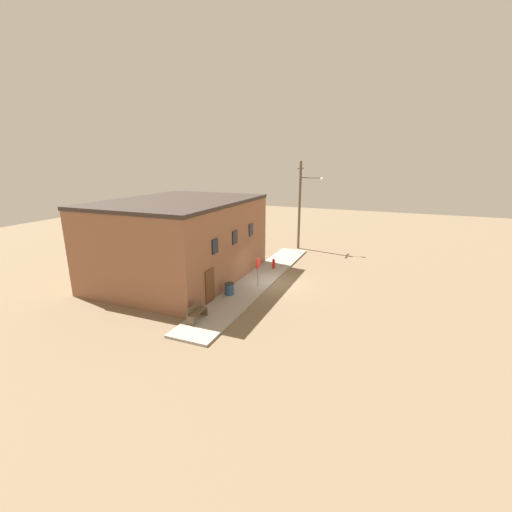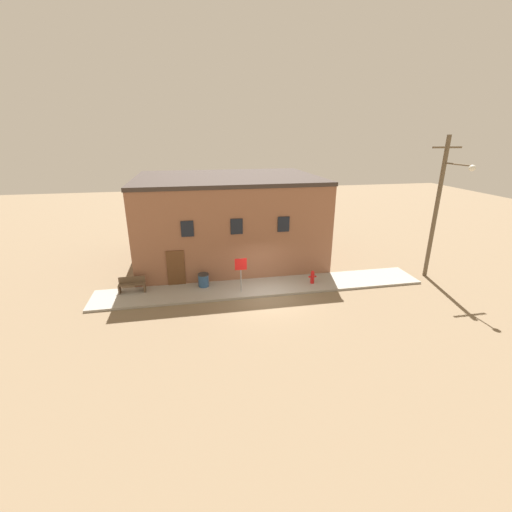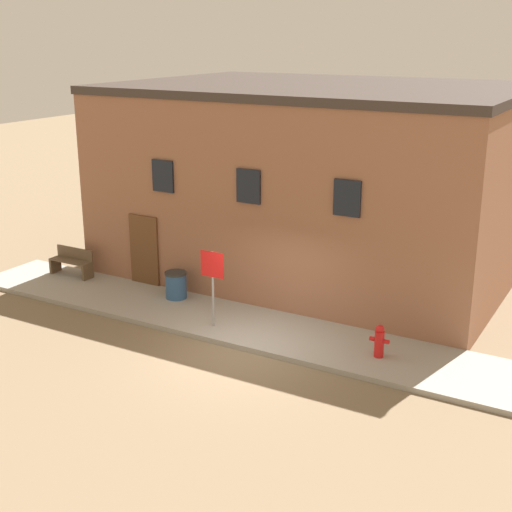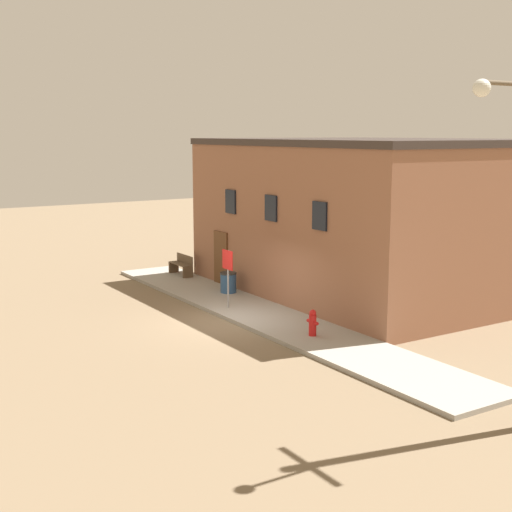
# 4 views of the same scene
# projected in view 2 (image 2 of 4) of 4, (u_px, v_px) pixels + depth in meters

# --- Properties ---
(ground_plane) EXTENTS (80.00, 80.00, 0.00)m
(ground_plane) POSITION_uv_depth(u_px,v_px,m) (267.00, 297.00, 18.70)
(ground_plane) COLOR #7A664C
(sidewalk) EXTENTS (18.80, 2.43, 0.13)m
(sidewalk) POSITION_uv_depth(u_px,v_px,m) (263.00, 287.00, 19.80)
(sidewalk) COLOR #9E998E
(sidewalk) RESTS_ON ground
(brick_building) EXTENTS (11.98, 8.91, 5.79)m
(brick_building) POSITION_uv_depth(u_px,v_px,m) (228.00, 218.00, 23.80)
(brick_building) COLOR #8E5B42
(brick_building) RESTS_ON ground
(fire_hydrant) EXTENTS (0.47, 0.22, 0.79)m
(fire_hydrant) POSITION_uv_depth(u_px,v_px,m) (312.00, 277.00, 20.04)
(fire_hydrant) COLOR red
(fire_hydrant) RESTS_ON sidewalk
(stop_sign) EXTENTS (0.66, 0.06, 1.98)m
(stop_sign) POSITION_uv_depth(u_px,v_px,m) (241.00, 269.00, 18.58)
(stop_sign) COLOR gray
(stop_sign) RESTS_ON sidewalk
(bench) EXTENTS (1.42, 0.44, 0.84)m
(bench) POSITION_uv_depth(u_px,v_px,m) (132.00, 285.00, 18.94)
(bench) COLOR brown
(bench) RESTS_ON sidewalk
(trash_bin) EXTENTS (0.62, 0.62, 0.76)m
(trash_bin) POSITION_uv_depth(u_px,v_px,m) (203.00, 280.00, 19.64)
(trash_bin) COLOR #2D517F
(trash_bin) RESTS_ON sidewalk
(utility_pole) EXTENTS (1.80, 2.33, 8.40)m
(utility_pole) POSITION_uv_depth(u_px,v_px,m) (439.00, 205.00, 19.95)
(utility_pole) COLOR brown
(utility_pole) RESTS_ON ground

